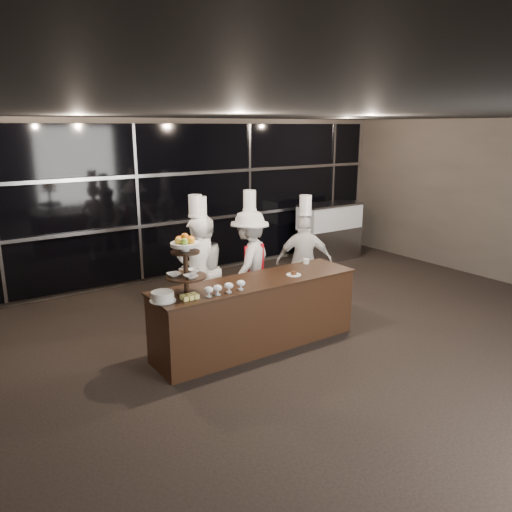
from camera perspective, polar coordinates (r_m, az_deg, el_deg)
room at (r=5.88m, az=16.21°, el=0.70°), size 10.00×10.00×10.00m
window_wall at (r=9.72m, az=-6.79°, el=6.53°), size 8.60×0.10×2.80m
buffet_counter at (r=6.62m, az=0.03°, el=-6.53°), size 2.84×0.74×0.92m
display_stand at (r=5.87m, az=-8.05°, el=-0.49°), size 0.48×0.48×0.74m
compotes at (r=5.96m, az=-3.67°, el=-3.54°), size 0.56×0.11×0.12m
layer_cake at (r=5.80m, az=-10.63°, el=-4.56°), size 0.30×0.30×0.11m
pastry_squares at (r=5.83m, az=-7.59°, el=-4.63°), size 0.20×0.13×0.05m
small_plate at (r=6.70m, az=4.33°, el=-2.08°), size 0.20×0.20×0.05m
chef_cup at (r=7.27m, az=5.77°, el=-0.61°), size 0.08×0.08×0.07m
display_case at (r=10.99m, az=8.36°, el=3.09°), size 1.42×0.62×1.24m
chef_a at (r=7.19m, az=-6.71°, el=-1.68°), size 0.62×0.42×1.94m
chef_b at (r=7.45m, az=-6.21°, el=-1.44°), size 0.86×0.72×1.88m
chef_c at (r=7.66m, az=-0.71°, el=-0.71°), size 1.22×1.10×1.94m
chef_d at (r=8.00m, az=5.52°, el=-0.46°), size 0.95×0.80×1.82m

